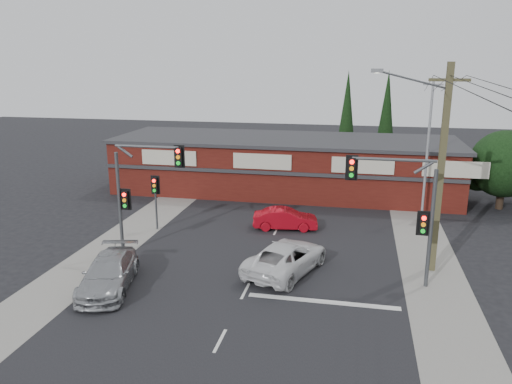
% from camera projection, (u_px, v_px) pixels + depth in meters
% --- Properties ---
extents(ground, '(120.00, 120.00, 0.00)m').
position_uv_depth(ground, '(251.00, 280.00, 23.53)').
color(ground, black).
rests_on(ground, ground).
extents(road_strip, '(14.00, 70.00, 0.01)m').
position_uv_depth(road_strip, '(270.00, 243.00, 28.26)').
color(road_strip, black).
rests_on(road_strip, ground).
extents(verge_left, '(3.00, 70.00, 0.02)m').
position_uv_depth(verge_left, '(131.00, 233.00, 29.93)').
color(verge_left, gray).
rests_on(verge_left, ground).
extents(verge_right, '(3.00, 70.00, 0.02)m').
position_uv_depth(verge_right, '(426.00, 255.00, 26.59)').
color(verge_right, gray).
rests_on(verge_right, ground).
extents(stop_line, '(6.50, 0.35, 0.01)m').
position_uv_depth(stop_line, '(323.00, 302.00, 21.42)').
color(stop_line, silver).
rests_on(stop_line, ground).
extents(white_suv, '(4.12, 5.90, 1.50)m').
position_uv_depth(white_suv, '(286.00, 257.00, 24.31)').
color(white_suv, silver).
rests_on(white_suv, ground).
extents(silver_suv, '(3.18, 5.39, 1.47)m').
position_uv_depth(silver_suv, '(109.00, 273.00, 22.52)').
color(silver_suv, '#A0A3A5').
rests_on(silver_suv, ground).
extents(red_sedan, '(4.06, 1.87, 1.29)m').
position_uv_depth(red_sedan, '(285.00, 219.00, 30.56)').
color(red_sedan, '#AC0A17').
rests_on(red_sedan, ground).
extents(lane_dashes, '(0.12, 52.05, 0.01)m').
position_uv_depth(lane_dashes, '(276.00, 230.00, 30.37)').
color(lane_dashes, silver).
rests_on(lane_dashes, ground).
extents(shop_building, '(27.30, 8.40, 4.22)m').
position_uv_depth(shop_building, '(284.00, 164.00, 39.26)').
color(shop_building, '#44120D').
rests_on(shop_building, ground).
extents(tree_cluster, '(5.90, 5.10, 5.50)m').
position_uv_depth(tree_cluster, '(505.00, 167.00, 34.52)').
color(tree_cluster, '#2D2116').
rests_on(tree_cluster, ground).
extents(conifer_near, '(1.80, 1.80, 9.25)m').
position_uv_depth(conifer_near, '(347.00, 114.00, 44.16)').
color(conifer_near, '#2D2116').
rests_on(conifer_near, ground).
extents(conifer_far, '(1.80, 1.80, 9.25)m').
position_uv_depth(conifer_far, '(387.00, 112.00, 45.37)').
color(conifer_far, '#2D2116').
rests_on(conifer_far, ground).
extents(traffic_mast_left, '(3.77, 0.27, 5.97)m').
position_uv_depth(traffic_mast_left, '(137.00, 183.00, 25.69)').
color(traffic_mast_left, '#47494C').
rests_on(traffic_mast_left, ground).
extents(traffic_mast_right, '(3.96, 0.27, 5.97)m').
position_uv_depth(traffic_mast_right, '(406.00, 202.00, 22.13)').
color(traffic_mast_right, '#47494C').
rests_on(traffic_mast_right, ground).
extents(pedestal_signal, '(0.55, 0.27, 3.38)m').
position_uv_depth(pedestal_signal, '(155.00, 191.00, 30.02)').
color(pedestal_signal, '#47494C').
rests_on(pedestal_signal, ground).
extents(utility_pole, '(4.38, 0.59, 10.00)m').
position_uv_depth(utility_pole, '(439.00, 163.00, 23.34)').
color(utility_pole, brown).
rests_on(utility_pole, ground).
extents(steel_pole, '(1.20, 0.16, 9.00)m').
position_uv_depth(steel_pole, '(428.00, 147.00, 31.92)').
color(steel_pole, gray).
rests_on(steel_pole, ground).
extents(power_lines, '(2.01, 29.00, 1.22)m').
position_uv_depth(power_lines, '(474.00, 90.00, 17.22)').
color(power_lines, black).
rests_on(power_lines, ground).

